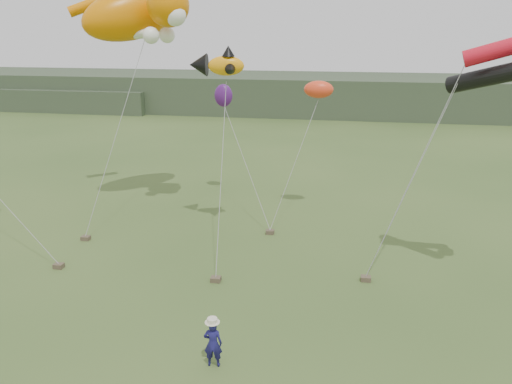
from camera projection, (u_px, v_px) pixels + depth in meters
The scene contains 8 objects.
ground at pixel (196, 334), 15.39m from camera, with size 120.00×120.00×0.00m, color #385123.
headland at pixel (282, 94), 57.12m from camera, with size 90.00×13.00×4.00m.
festival_attendant at pixel (213, 344), 13.76m from camera, with size 0.52×0.34×1.42m, color #191655.
sandbag_anchors at pixel (197, 257), 20.40m from camera, with size 12.57×5.19×0.19m.
cat_kite at pixel (141, 13), 23.59m from camera, with size 6.89×5.56×3.44m.
fish_kite at pixel (216, 65), 20.74m from camera, with size 2.49×1.67×1.29m.
tube_kites at pixel (512, 62), 15.94m from camera, with size 3.43×2.59×2.36m.
misc_kites at pixel (273, 92), 24.89m from camera, with size 6.33×2.78×1.66m.
Camera 1 is at (4.16, -12.72, 8.97)m, focal length 35.00 mm.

